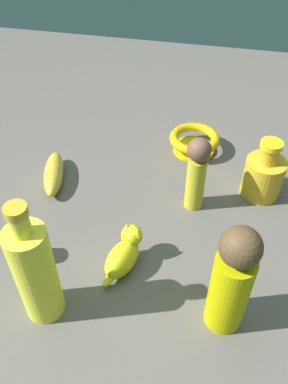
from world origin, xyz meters
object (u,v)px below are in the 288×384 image
cat_figurine (124,253)px  person_figure_adult (197,171)px  bowl (194,141)px  banana (54,173)px  bottle_short (263,175)px  nail_polish_jar (34,251)px  bottle_tall (35,272)px  person_figure_child (232,281)px

cat_figurine → person_figure_adult: bearing=-29.1°
bowl → cat_figurine: 0.43m
banana → bottle_short: bearing=80.2°
person_figure_adult → bowl: bearing=6.7°
bowl → nail_polish_jar: bearing=147.7°
person_figure_adult → nail_polish_jar: bearing=126.9°
bottle_tall → bowl: bearing=-21.2°
banana → bottle_short: size_ratio=1.07×
person_figure_adult → bottle_short: (0.08, -0.16, -0.05)m
person_figure_child → cat_figurine: bearing=69.6°
nail_polish_jar → person_figure_adult: bearing=-53.1°
nail_polish_jar → bottle_tall: 0.16m
bowl → bottle_tall: size_ratio=0.51×
nail_polish_jar → banana: 0.25m
nail_polish_jar → cat_figurine: bearing=-83.6°
nail_polish_jar → bottle_tall: bottle_tall is taller
bottle_short → cat_figurine: bearing=136.4°
nail_polish_jar → bowl: 0.53m
person_figure_adult → person_figure_child: size_ratio=0.79×
cat_figurine → bottle_short: (0.29, -0.27, 0.02)m
bowl → person_figure_child: size_ratio=0.57×
person_figure_adult → person_figure_child: (-0.29, -0.09, 0.02)m
person_figure_child → person_figure_adult: bearing=17.6°
bowl → person_figure_adult: bearing=-173.3°
nail_polish_jar → bottle_short: (0.31, -0.46, 0.04)m
person_figure_adult → bottle_tall: 0.41m
nail_polish_jar → person_figure_child: bearing=-98.0°
person_figure_adult → bottle_short: size_ratio=1.24×
banana → person_figure_adult: bearing=71.2°
person_figure_child → bottle_tall: bearing=98.6°
banana → cat_figurine: size_ratio=1.30×
bottle_short → bowl: bearing=52.6°
person_figure_child → bottle_tall: 0.33m
banana → bottle_tall: bearing=2.2°
person_figure_child → bottle_short: bearing=-10.2°
banana → cat_figurine: 0.33m
person_figure_child → bottle_tall: bottle_tall is taller
person_figure_adult → person_figure_child: bearing=-162.4°
nail_polish_jar → bottle_short: bearing=-56.4°
person_figure_adult → bottle_tall: bottle_tall is taller
bowl → cat_figurine: (-0.42, 0.09, 0.01)m
bottle_short → bottle_tall: 0.57m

